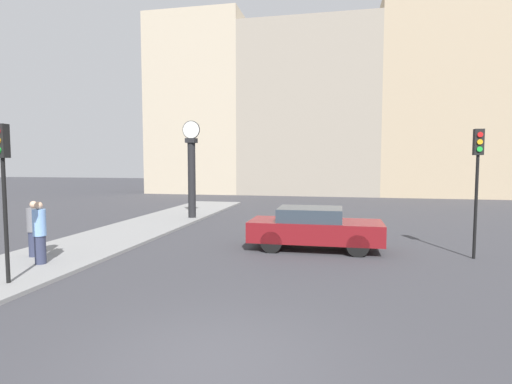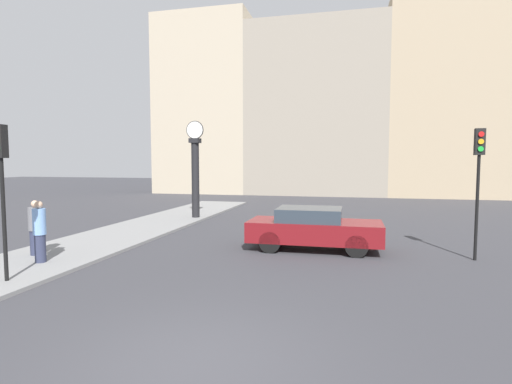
% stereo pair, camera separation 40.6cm
% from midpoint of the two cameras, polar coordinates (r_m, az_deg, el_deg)
% --- Properties ---
extents(ground_plane, '(120.00, 120.00, 0.00)m').
position_cam_midpoint_polar(ground_plane, '(6.28, -8.81, -23.07)').
color(ground_plane, '#38383D').
extents(sidewalk_corner, '(3.30, 23.47, 0.10)m').
position_cam_midpoint_polar(sidewalk_corner, '(17.41, -17.67, -5.24)').
color(sidewalk_corner, gray).
rests_on(sidewalk_corner, ground_plane).
extents(building_row, '(31.04, 5.00, 16.26)m').
position_cam_midpoint_polar(building_row, '(36.18, 8.74, 12.18)').
color(building_row, '#B7A88E').
rests_on(building_row, ground_plane).
extents(sedan_car, '(4.30, 1.78, 1.38)m').
position_cam_midpoint_polar(sedan_car, '(13.29, 7.44, -5.09)').
color(sedan_car, maroon).
rests_on(sedan_car, ground_plane).
extents(traffic_light_near, '(0.26, 0.24, 3.63)m').
position_cam_midpoint_polar(traffic_light_near, '(10.78, -33.35, 2.68)').
color(traffic_light_near, black).
rests_on(traffic_light_near, sidewalk_corner).
extents(traffic_light_far, '(0.26, 0.24, 3.84)m').
position_cam_midpoint_polar(traffic_light_far, '(13.31, 28.33, 3.23)').
color(traffic_light_far, black).
rests_on(traffic_light_far, ground_plane).
extents(street_clock, '(0.90, 0.49, 4.81)m').
position_cam_midpoint_polar(street_clock, '(20.17, -9.75, 2.87)').
color(street_clock, black).
rests_on(street_clock, sidewalk_corner).
extents(pedestrian_blue_stripe, '(0.34, 0.34, 1.71)m').
position_cam_midpoint_polar(pedestrian_blue_stripe, '(12.50, -29.34, -5.10)').
color(pedestrian_blue_stripe, '#2D334C').
rests_on(pedestrian_blue_stripe, sidewalk_corner).
extents(pedestrian_grey_jacket, '(0.41, 0.41, 1.64)m').
position_cam_midpoint_polar(pedestrian_grey_jacket, '(13.58, -29.84, -4.63)').
color(pedestrian_grey_jacket, '#2D334C').
rests_on(pedestrian_grey_jacket, sidewalk_corner).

